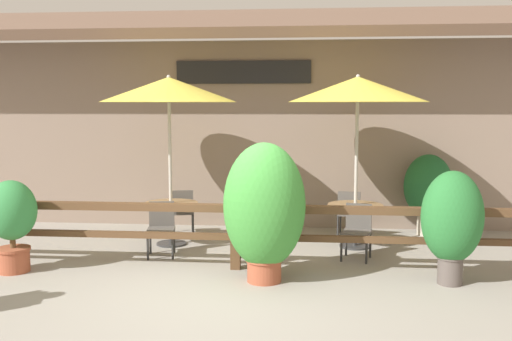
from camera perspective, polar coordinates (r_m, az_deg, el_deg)
ground_plane at (r=7.44m, az=-3.09°, el=-12.04°), size 60.00×60.00×0.00m
building_facade at (r=11.13m, az=-0.11°, el=5.48°), size 14.28×1.49×4.23m
patio_railing at (r=8.26m, az=-2.07°, el=-5.16°), size 10.40×0.14×0.95m
patio_umbrella_near at (r=9.67m, az=-8.71°, el=7.97°), size 2.28×2.28×2.87m
dining_table_near at (r=9.83m, az=-8.50°, el=-4.04°), size 0.92×0.92×0.72m
chair_near_streetside at (r=9.16m, az=-9.45°, el=-5.51°), size 0.49×0.49×0.85m
chair_near_wallside at (r=10.52m, az=-7.39°, el=-3.91°), size 0.50×0.50×0.85m
patio_umbrella_middle at (r=9.53m, az=10.14°, el=7.97°), size 2.28×2.28×2.87m
dining_table_middle at (r=9.69m, az=9.90°, el=-4.22°), size 0.92×0.92×0.72m
chair_middle_streetside at (r=8.99m, az=10.08°, el=-5.75°), size 0.51×0.51×0.85m
chair_middle_wallside at (r=10.42m, az=9.33°, el=-4.04°), size 0.49×0.49×0.85m
potted_plant_tall_tropical at (r=7.96m, az=19.01°, el=-4.70°), size 0.81×0.73×1.52m
potted_plant_entrance_palm at (r=8.81m, az=-23.25°, el=-4.42°), size 0.72×0.64×1.32m
potted_plant_small_flowering at (r=7.62m, az=0.84°, el=-3.78°), size 1.10×0.99×1.88m
potted_plant_broad_leaf at (r=10.86m, az=16.83°, el=-1.75°), size 0.88×0.79×1.49m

